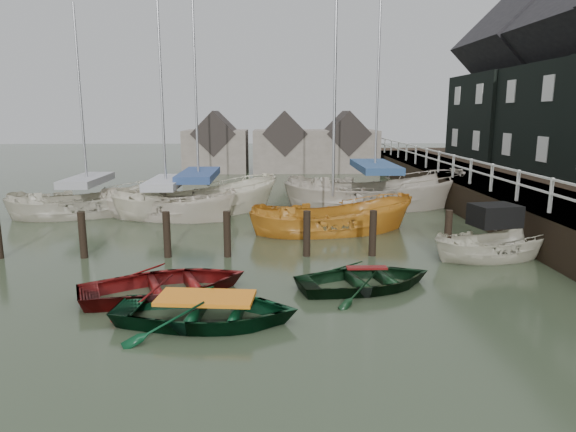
{
  "coord_description": "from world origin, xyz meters",
  "views": [
    {
      "loc": [
        0.22,
        -12.02,
        4.3
      ],
      "look_at": [
        0.61,
        2.25,
        1.4
      ],
      "focal_mm": 32.0,
      "sensor_mm": 36.0,
      "label": 1
    }
  ],
  "objects_px": {
    "rowboat_green": "(207,322)",
    "sailboat_c": "(332,231)",
    "rowboat_red": "(167,295)",
    "sailboat_e": "(90,213)",
    "rowboat_dkgreen": "(366,288)",
    "sailboat_a": "(167,216)",
    "sailboat_d": "(374,206)",
    "motorboat": "(494,255)",
    "sailboat_b": "(200,212)"
  },
  "relations": [
    {
      "from": "rowboat_green",
      "to": "sailboat_c",
      "type": "relative_size",
      "value": 0.36
    },
    {
      "from": "rowboat_red",
      "to": "sailboat_e",
      "type": "distance_m",
      "value": 11.3
    },
    {
      "from": "rowboat_dkgreen",
      "to": "sailboat_a",
      "type": "height_order",
      "value": "sailboat_a"
    },
    {
      "from": "sailboat_c",
      "to": "sailboat_d",
      "type": "relative_size",
      "value": 0.84
    },
    {
      "from": "rowboat_green",
      "to": "sailboat_c",
      "type": "bearing_deg",
      "value": -17.64
    },
    {
      "from": "motorboat",
      "to": "sailboat_c",
      "type": "relative_size",
      "value": 0.39
    },
    {
      "from": "rowboat_red",
      "to": "sailboat_b",
      "type": "bearing_deg",
      "value": -18.12
    },
    {
      "from": "rowboat_dkgreen",
      "to": "sailboat_a",
      "type": "bearing_deg",
      "value": 21.93
    },
    {
      "from": "sailboat_a",
      "to": "rowboat_green",
      "type": "bearing_deg",
      "value": -144.85
    },
    {
      "from": "sailboat_a",
      "to": "sailboat_c",
      "type": "bearing_deg",
      "value": -93.07
    },
    {
      "from": "rowboat_red",
      "to": "rowboat_dkgreen",
      "type": "height_order",
      "value": "rowboat_red"
    },
    {
      "from": "rowboat_red",
      "to": "motorboat",
      "type": "distance_m",
      "value": 9.62
    },
    {
      "from": "sailboat_e",
      "to": "sailboat_d",
      "type": "bearing_deg",
      "value": -103.83
    },
    {
      "from": "sailboat_e",
      "to": "rowboat_dkgreen",
      "type": "bearing_deg",
      "value": -153.8
    },
    {
      "from": "rowboat_green",
      "to": "sailboat_e",
      "type": "height_order",
      "value": "sailboat_e"
    },
    {
      "from": "sailboat_a",
      "to": "sailboat_e",
      "type": "bearing_deg",
      "value": 99.06
    },
    {
      "from": "motorboat",
      "to": "rowboat_red",
      "type": "bearing_deg",
      "value": 96.37
    },
    {
      "from": "rowboat_dkgreen",
      "to": "motorboat",
      "type": "distance_m",
      "value": 4.99
    },
    {
      "from": "motorboat",
      "to": "sailboat_a",
      "type": "height_order",
      "value": "sailboat_a"
    },
    {
      "from": "sailboat_a",
      "to": "sailboat_b",
      "type": "distance_m",
      "value": 1.51
    },
    {
      "from": "sailboat_a",
      "to": "sailboat_e",
      "type": "relative_size",
      "value": 1.21
    },
    {
      "from": "rowboat_green",
      "to": "sailboat_e",
      "type": "distance_m",
      "value": 13.29
    },
    {
      "from": "rowboat_green",
      "to": "sailboat_b",
      "type": "bearing_deg",
      "value": 14.44
    },
    {
      "from": "sailboat_b",
      "to": "sailboat_a",
      "type": "bearing_deg",
      "value": 102.7
    },
    {
      "from": "sailboat_a",
      "to": "sailboat_d",
      "type": "xyz_separation_m",
      "value": [
        9.04,
        2.11,
        -0.01
      ]
    },
    {
      "from": "rowboat_red",
      "to": "sailboat_a",
      "type": "height_order",
      "value": "sailboat_a"
    },
    {
      "from": "rowboat_green",
      "to": "sailboat_c",
      "type": "height_order",
      "value": "sailboat_c"
    },
    {
      "from": "rowboat_green",
      "to": "rowboat_dkgreen",
      "type": "distance_m",
      "value": 4.22
    },
    {
      "from": "rowboat_dkgreen",
      "to": "sailboat_e",
      "type": "bearing_deg",
      "value": 31.65
    },
    {
      "from": "sailboat_b",
      "to": "rowboat_green",
      "type": "bearing_deg",
      "value": 164.92
    },
    {
      "from": "motorboat",
      "to": "sailboat_a",
      "type": "distance_m",
      "value": 12.75
    },
    {
      "from": "rowboat_green",
      "to": "motorboat",
      "type": "bearing_deg",
      "value": -54.59
    },
    {
      "from": "rowboat_dkgreen",
      "to": "motorboat",
      "type": "xyz_separation_m",
      "value": [
        4.3,
        2.53,
        0.11
      ]
    },
    {
      "from": "sailboat_a",
      "to": "sailboat_c",
      "type": "relative_size",
      "value": 1.12
    },
    {
      "from": "sailboat_c",
      "to": "sailboat_a",
      "type": "bearing_deg",
      "value": 56.81
    },
    {
      "from": "sailboat_c",
      "to": "sailboat_e",
      "type": "distance_m",
      "value": 10.58
    },
    {
      "from": "sailboat_b",
      "to": "rowboat_dkgreen",
      "type": "bearing_deg",
      "value": -174.48
    },
    {
      "from": "motorboat",
      "to": "sailboat_c",
      "type": "bearing_deg",
      "value": 39.4
    },
    {
      "from": "motorboat",
      "to": "sailboat_a",
      "type": "xyz_separation_m",
      "value": [
        -11.03,
        6.41,
        -0.04
      ]
    },
    {
      "from": "rowboat_red",
      "to": "sailboat_a",
      "type": "xyz_separation_m",
      "value": [
        -1.86,
        9.33,
        0.07
      ]
    },
    {
      "from": "motorboat",
      "to": "sailboat_e",
      "type": "distance_m",
      "value": 16.1
    },
    {
      "from": "rowboat_red",
      "to": "motorboat",
      "type": "relative_size",
      "value": 0.95
    },
    {
      "from": "rowboat_red",
      "to": "rowboat_dkgreen",
      "type": "bearing_deg",
      "value": -107.15
    },
    {
      "from": "sailboat_a",
      "to": "sailboat_e",
      "type": "height_order",
      "value": "sailboat_a"
    },
    {
      "from": "motorboat",
      "to": "sailboat_b",
      "type": "height_order",
      "value": "sailboat_b"
    },
    {
      "from": "sailboat_a",
      "to": "motorboat",
      "type": "bearing_deg",
      "value": -100.45
    },
    {
      "from": "sailboat_c",
      "to": "motorboat",
      "type": "bearing_deg",
      "value": -139.72
    },
    {
      "from": "rowboat_green",
      "to": "sailboat_d",
      "type": "xyz_separation_m",
      "value": [
        6.01,
        13.07,
        0.06
      ]
    },
    {
      "from": "sailboat_b",
      "to": "motorboat",
      "type": "bearing_deg",
      "value": -150.44
    },
    {
      "from": "sailboat_a",
      "to": "sailboat_d",
      "type": "height_order",
      "value": "sailboat_d"
    }
  ]
}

